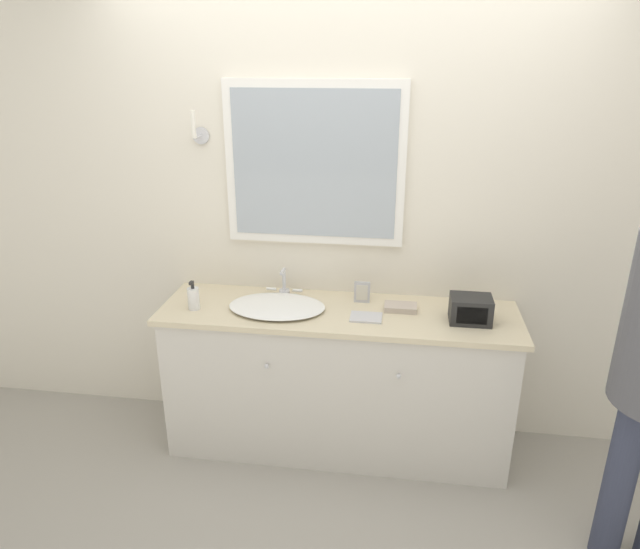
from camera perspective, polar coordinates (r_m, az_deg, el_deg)
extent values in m
plane|color=#9E998E|center=(3.25, 1.08, -19.33)|extent=(14.00, 14.00, 0.00)
cube|color=silver|center=(3.14, 2.54, 5.70)|extent=(8.00, 0.06, 2.55)
cube|color=white|center=(3.05, -0.55, 10.95)|extent=(0.96, 0.04, 0.86)
cube|color=#9EA8B2|center=(3.03, -0.61, 10.88)|extent=(0.87, 0.01, 0.77)
cylinder|color=silver|center=(3.19, -11.82, 13.44)|extent=(0.09, 0.01, 0.09)
cylinder|color=silver|center=(3.14, -12.13, 13.31)|extent=(0.02, 0.10, 0.02)
cylinder|color=white|center=(3.09, -12.56, 14.45)|extent=(0.02, 0.02, 0.14)
cube|color=beige|center=(3.23, 1.74, -10.73)|extent=(1.84, 0.50, 0.82)
cube|color=beige|center=(3.02, 1.83, -3.90)|extent=(1.90, 0.53, 0.03)
sphere|color=silver|center=(2.94, -5.33, -9.07)|extent=(0.02, 0.02, 0.02)
sphere|color=silver|center=(2.87, 7.88, -9.99)|extent=(0.02, 0.02, 0.02)
ellipsoid|color=white|center=(3.03, -4.33, -3.17)|extent=(0.51, 0.36, 0.03)
cylinder|color=silver|center=(3.21, -3.57, -1.77)|extent=(0.06, 0.06, 0.03)
cylinder|color=silver|center=(3.18, -3.60, -0.51)|extent=(0.02, 0.02, 0.12)
cylinder|color=silver|center=(3.13, -3.76, 0.30)|extent=(0.02, 0.07, 0.02)
cylinder|color=white|center=(3.22, -4.89, -1.45)|extent=(0.06, 0.02, 0.02)
cylinder|color=white|center=(3.19, -2.26, -1.60)|extent=(0.06, 0.02, 0.02)
cylinder|color=white|center=(3.09, -12.52, -2.37)|extent=(0.06, 0.06, 0.12)
cylinder|color=black|center=(3.06, -12.64, -1.04)|extent=(0.02, 0.02, 0.04)
cube|color=black|center=(3.04, -12.74, -0.82)|extent=(0.02, 0.03, 0.01)
cube|color=black|center=(2.97, 14.82, -3.38)|extent=(0.21, 0.16, 0.13)
cube|color=black|center=(2.90, 14.96, -3.98)|extent=(0.15, 0.01, 0.09)
cube|color=#B2B2B7|center=(3.10, 4.23, -1.77)|extent=(0.09, 0.01, 0.12)
cube|color=beige|center=(3.09, 4.22, -1.82)|extent=(0.06, 0.00, 0.09)
cube|color=#B7A899|center=(3.05, 8.05, -3.27)|extent=(0.17, 0.11, 0.03)
cube|color=silver|center=(2.94, 4.63, -4.29)|extent=(0.16, 0.12, 0.01)
cylinder|color=#33384C|center=(2.90, 27.75, -17.78)|extent=(0.13, 0.13, 0.81)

